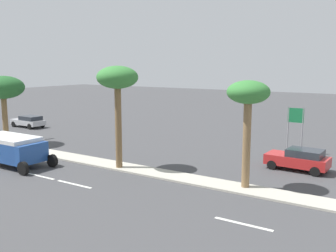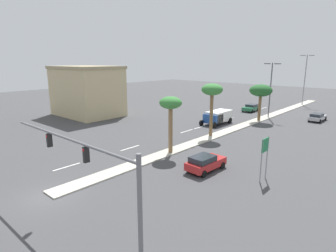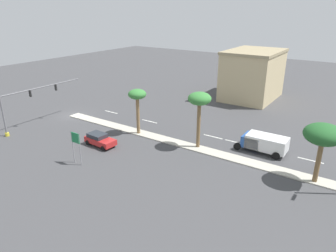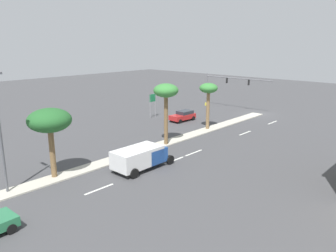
# 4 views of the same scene
# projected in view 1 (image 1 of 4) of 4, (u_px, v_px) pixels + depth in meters

# --- Properties ---
(ground_plane) EXTENTS (160.00, 160.00, 0.00)m
(ground_plane) POSITION_uv_depth(u_px,v_px,m) (82.00, 160.00, 28.87)
(ground_plane) COLOR #424244
(median_curb) EXTENTS (1.80, 68.65, 0.12)m
(median_curb) POSITION_uv_depth(u_px,v_px,m) (18.00, 148.00, 32.91)
(median_curb) COLOR #B7B2A3
(median_curb) RESTS_ON ground
(lane_stripe_mid) EXTENTS (0.20, 2.80, 0.01)m
(lane_stripe_mid) POSITION_uv_depth(u_px,v_px,m) (243.00, 224.00, 17.31)
(lane_stripe_mid) COLOR silver
(lane_stripe_mid) RESTS_ON ground
(lane_stripe_near) EXTENTS (0.20, 2.80, 0.01)m
(lane_stripe_near) POSITION_uv_depth(u_px,v_px,m) (74.00, 184.00, 23.05)
(lane_stripe_near) COLOR silver
(lane_stripe_near) RESTS_ON ground
(lane_stripe_center) EXTENTS (0.20, 2.80, 0.01)m
(lane_stripe_center) POSITION_uv_depth(u_px,v_px,m) (39.00, 176.00, 24.75)
(lane_stripe_center) COLOR silver
(lane_stripe_center) RESTS_ON ground
(directional_road_sign) EXTENTS (0.10, 1.26, 3.73)m
(directional_road_sign) POSITION_uv_depth(u_px,v_px,m) (296.00, 121.00, 30.61)
(directional_road_sign) COLOR gray
(directional_road_sign) RESTS_ON ground
(palm_tree_mid) EXTENTS (2.43, 2.43, 6.20)m
(palm_tree_mid) POSITION_uv_depth(u_px,v_px,m) (248.00, 98.00, 21.38)
(palm_tree_mid) COLOR olive
(palm_tree_mid) RESTS_ON median_curb
(palm_tree_near) EXTENTS (2.80, 2.80, 6.99)m
(palm_tree_near) POSITION_uv_depth(u_px,v_px,m) (117.00, 82.00, 25.49)
(palm_tree_near) COLOR brown
(palm_tree_near) RESTS_ON median_curb
(palm_tree_right) EXTENTS (3.68, 3.68, 6.08)m
(palm_tree_right) POSITION_uv_depth(u_px,v_px,m) (3.00, 88.00, 33.46)
(palm_tree_right) COLOR brown
(palm_tree_right) RESTS_ON median_curb
(sedan_red_center) EXTENTS (2.14, 4.21, 1.51)m
(sedan_red_center) POSITION_uv_depth(u_px,v_px,m) (299.00, 159.00, 25.99)
(sedan_red_center) COLOR red
(sedan_red_center) RESTS_ON ground
(sedan_silver_far) EXTENTS (2.05, 4.38, 1.35)m
(sedan_silver_far) POSITION_uv_depth(u_px,v_px,m) (29.00, 121.00, 43.79)
(sedan_silver_far) COLOR #B2B2B7
(sedan_silver_far) RESTS_ON ground
(box_truck) EXTENTS (2.69, 5.96, 2.09)m
(box_truck) POSITION_uv_depth(u_px,v_px,m) (13.00, 149.00, 27.18)
(box_truck) COLOR #234C99
(box_truck) RESTS_ON ground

